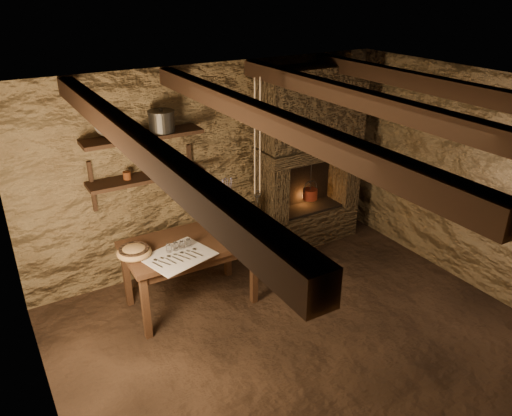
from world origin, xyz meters
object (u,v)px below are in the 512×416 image
work_table (190,271)px  iron_stockpot (162,122)px  red_pot (310,193)px  stoneware_jug (230,204)px  wooden_bowl (134,252)px

work_table → iron_stockpot: iron_stockpot is taller
work_table → red_pot: red_pot is taller
work_table → stoneware_jug: stoneware_jug is taller
work_table → stoneware_jug: size_ratio=2.59×
stoneware_jug → iron_stockpot: 1.13m
red_pot → iron_stockpot: bearing=176.3°
stoneware_jug → wooden_bowl: bearing=-163.8°
stoneware_jug → work_table: bearing=-155.4°
iron_stockpot → stoneware_jug: bearing=-38.7°
stoneware_jug → red_pot: 1.40m
stoneware_jug → iron_stockpot: size_ratio=1.94×
wooden_bowl → iron_stockpot: 1.38m
work_table → stoneware_jug: 0.84m
stoneware_jug → iron_stockpot: iron_stockpot is taller
red_pot → work_table: bearing=-165.5°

